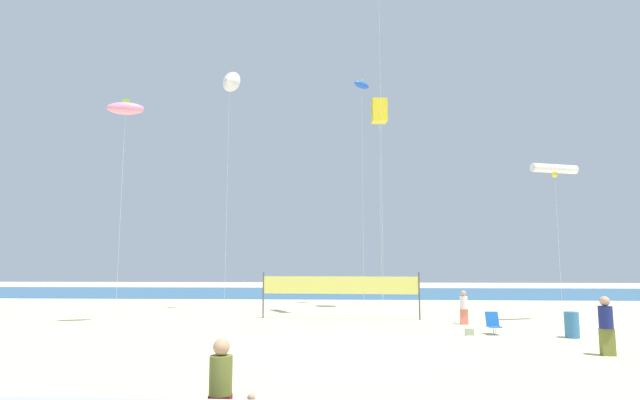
{
  "coord_description": "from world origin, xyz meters",
  "views": [
    {
      "loc": [
        0.38,
        -17.56,
        2.85
      ],
      "look_at": [
        -1.25,
        11.26,
        6.45
      ],
      "focal_mm": 28.61,
      "sensor_mm": 36.0,
      "label": 1
    }
  ],
  "objects_px": {
    "beachgoer_navy_shirt": "(606,324)",
    "trash_barrel": "(572,325)",
    "kite_white_delta": "(230,81)",
    "kite_white_tube": "(554,169)",
    "kite_pink_inflatable": "(126,109)",
    "folding_beach_chair": "(493,323)",
    "beach_handbag": "(469,332)",
    "volleyball_net": "(340,287)",
    "beachgoer_white_shirt": "(464,306)",
    "mother_figure": "(221,386)",
    "kite_blue_inflatable": "(362,85)",
    "kite_yellow_box": "(379,111)"
  },
  "relations": [
    {
      "from": "folding_beach_chair",
      "to": "volleyball_net",
      "type": "relative_size",
      "value": 0.11
    },
    {
      "from": "folding_beach_chair",
      "to": "kite_white_delta",
      "type": "bearing_deg",
      "value": 163.62
    },
    {
      "from": "mother_figure",
      "to": "volleyball_net",
      "type": "distance_m",
      "value": 18.49
    },
    {
      "from": "trash_barrel",
      "to": "beachgoer_navy_shirt",
      "type": "bearing_deg",
      "value": -98.23
    },
    {
      "from": "volleyball_net",
      "to": "kite_white_delta",
      "type": "xyz_separation_m",
      "value": [
        -6.95,
        3.66,
        12.62
      ]
    },
    {
      "from": "beachgoer_navy_shirt",
      "to": "folding_beach_chair",
      "type": "distance_m",
      "value": 5.21
    },
    {
      "from": "mother_figure",
      "to": "folding_beach_chair",
      "type": "xyz_separation_m",
      "value": [
        7.92,
        13.02,
        -0.41
      ]
    },
    {
      "from": "kite_white_delta",
      "to": "beachgoer_navy_shirt",
      "type": "bearing_deg",
      "value": -41.62
    },
    {
      "from": "beachgoer_white_shirt",
      "to": "volleyball_net",
      "type": "height_order",
      "value": "volleyball_net"
    },
    {
      "from": "kite_white_tube",
      "to": "kite_white_delta",
      "type": "height_order",
      "value": "kite_white_delta"
    },
    {
      "from": "volleyball_net",
      "to": "kite_pink_inflatable",
      "type": "distance_m",
      "value": 14.01
    },
    {
      "from": "beach_handbag",
      "to": "kite_white_tube",
      "type": "distance_m",
      "value": 10.45
    },
    {
      "from": "volleyball_net",
      "to": "kite_white_delta",
      "type": "distance_m",
      "value": 14.87
    },
    {
      "from": "kite_blue_inflatable",
      "to": "kite_yellow_box",
      "type": "bearing_deg",
      "value": -68.73
    },
    {
      "from": "mother_figure",
      "to": "trash_barrel",
      "type": "height_order",
      "value": "mother_figure"
    },
    {
      "from": "trash_barrel",
      "to": "kite_yellow_box",
      "type": "xyz_separation_m",
      "value": [
        -6.53,
        11.95,
        12.27
      ]
    },
    {
      "from": "beach_handbag",
      "to": "kite_pink_inflatable",
      "type": "bearing_deg",
      "value": 170.41
    },
    {
      "from": "trash_barrel",
      "to": "volleyball_net",
      "type": "xyz_separation_m",
      "value": [
        -9.07,
        6.21,
        1.14
      ]
    },
    {
      "from": "kite_blue_inflatable",
      "to": "trash_barrel",
      "type": "bearing_deg",
      "value": -62.63
    },
    {
      "from": "beachgoer_white_shirt",
      "to": "kite_blue_inflatable",
      "type": "bearing_deg",
      "value": 49.1
    },
    {
      "from": "folding_beach_chair",
      "to": "beach_handbag",
      "type": "bearing_deg",
      "value": -142.66
    },
    {
      "from": "mother_figure",
      "to": "beachgoer_navy_shirt",
      "type": "bearing_deg",
      "value": 48.23
    },
    {
      "from": "kite_white_tube",
      "to": "kite_yellow_box",
      "type": "distance_m",
      "value": 11.88
    },
    {
      "from": "kite_blue_inflatable",
      "to": "beachgoer_navy_shirt",
      "type": "bearing_deg",
      "value": -69.21
    },
    {
      "from": "beachgoer_navy_shirt",
      "to": "trash_barrel",
      "type": "distance_m",
      "value": 3.93
    },
    {
      "from": "beachgoer_white_shirt",
      "to": "beachgoer_navy_shirt",
      "type": "bearing_deg",
      "value": -135.71
    },
    {
      "from": "beachgoer_navy_shirt",
      "to": "volleyball_net",
      "type": "distance_m",
      "value": 13.2
    },
    {
      "from": "beachgoer_navy_shirt",
      "to": "beachgoer_white_shirt",
      "type": "xyz_separation_m",
      "value": [
        -2.62,
        8.06,
        -0.13
      ]
    },
    {
      "from": "trash_barrel",
      "to": "beach_handbag",
      "type": "distance_m",
      "value": 3.85
    },
    {
      "from": "beachgoer_navy_shirt",
      "to": "beachgoer_white_shirt",
      "type": "height_order",
      "value": "beachgoer_navy_shirt"
    },
    {
      "from": "kite_white_tube",
      "to": "beach_handbag",
      "type": "bearing_deg",
      "value": -139.52
    },
    {
      "from": "kite_white_tube",
      "to": "kite_white_delta",
      "type": "relative_size",
      "value": 0.52
    },
    {
      "from": "beachgoer_white_shirt",
      "to": "folding_beach_chair",
      "type": "xyz_separation_m",
      "value": [
        0.42,
        -3.36,
        -0.38
      ]
    },
    {
      "from": "kite_white_tube",
      "to": "kite_pink_inflatable",
      "type": "bearing_deg",
      "value": -174.35
    },
    {
      "from": "beachgoer_white_shirt",
      "to": "beach_handbag",
      "type": "distance_m",
      "value": 3.85
    },
    {
      "from": "kite_white_tube",
      "to": "kite_white_delta",
      "type": "bearing_deg",
      "value": 165.39
    },
    {
      "from": "volleyball_net",
      "to": "kite_pink_inflatable",
      "type": "bearing_deg",
      "value": -163.55
    },
    {
      "from": "folding_beach_chair",
      "to": "mother_figure",
      "type": "bearing_deg",
      "value": -103.4
    },
    {
      "from": "mother_figure",
      "to": "kite_yellow_box",
      "type": "distance_m",
      "value": 27.22
    },
    {
      "from": "kite_white_tube",
      "to": "kite_yellow_box",
      "type": "relative_size",
      "value": 0.58
    },
    {
      "from": "mother_figure",
      "to": "trash_barrel",
      "type": "bearing_deg",
      "value": 57.56
    },
    {
      "from": "kite_yellow_box",
      "to": "kite_pink_inflatable",
      "type": "bearing_deg",
      "value": -145.83
    },
    {
      "from": "beachgoer_navy_shirt",
      "to": "kite_blue_inflatable",
      "type": "xyz_separation_m",
      "value": [
        -7.03,
        18.52,
        14.54
      ]
    },
    {
      "from": "mother_figure",
      "to": "trash_barrel",
      "type": "distance_m",
      "value": 16.21
    },
    {
      "from": "trash_barrel",
      "to": "kite_pink_inflatable",
      "type": "height_order",
      "value": "kite_pink_inflatable"
    },
    {
      "from": "beachgoer_white_shirt",
      "to": "kite_blue_inflatable",
      "type": "distance_m",
      "value": 18.55
    },
    {
      "from": "beach_handbag",
      "to": "kite_blue_inflatable",
      "type": "height_order",
      "value": "kite_blue_inflatable"
    },
    {
      "from": "beachgoer_navy_shirt",
      "to": "kite_white_delta",
      "type": "xyz_separation_m",
      "value": [
        -15.46,
        13.73,
        13.29
      ]
    },
    {
      "from": "kite_yellow_box",
      "to": "trash_barrel",
      "type": "bearing_deg",
      "value": -61.33
    },
    {
      "from": "kite_white_tube",
      "to": "volleyball_net",
      "type": "bearing_deg",
      "value": 174.83
    }
  ]
}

